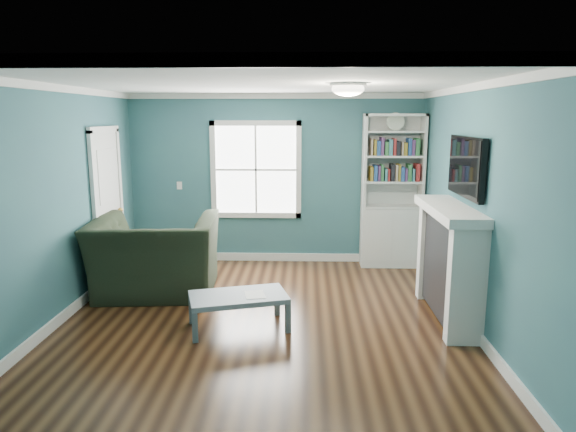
{
  "coord_description": "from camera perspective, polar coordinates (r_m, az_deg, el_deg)",
  "views": [
    {
      "loc": [
        0.46,
        -5.39,
        2.26
      ],
      "look_at": [
        0.27,
        0.4,
        1.13
      ],
      "focal_mm": 32.0,
      "sensor_mm": 36.0,
      "label": 1
    }
  ],
  "objects": [
    {
      "name": "recliner",
      "position": [
        6.77,
        -14.54,
        -2.96
      ],
      "size": [
        1.6,
        1.1,
        1.33
      ],
      "primitive_type": "imported",
      "rotation": [
        0.0,
        0.0,
        -3.06
      ],
      "color": "black",
      "rests_on": "ground"
    },
    {
      "name": "bookshelf",
      "position": [
        7.92,
        11.42,
        1.08
      ],
      "size": [
        0.9,
        0.35,
        2.31
      ],
      "color": "silver",
      "rests_on": "ground"
    },
    {
      "name": "light_switch",
      "position": [
        8.19,
        -11.97,
        3.33
      ],
      "size": [
        0.08,
        0.01,
        0.12
      ],
      "primitive_type": "cube",
      "color": "white",
      "rests_on": "room_walls"
    },
    {
      "name": "ceiling_fixture",
      "position": [
        5.52,
        6.69,
        13.95
      ],
      "size": [
        0.38,
        0.38,
        0.15
      ],
      "color": "white",
      "rests_on": "room_walls"
    },
    {
      "name": "paper_sheet",
      "position": [
        5.59,
        -3.7,
        -8.71
      ],
      "size": [
        0.26,
        0.3,
        0.0
      ],
      "primitive_type": "cube",
      "rotation": [
        0.0,
        0.0,
        0.2
      ],
      "color": "white",
      "rests_on": "coffee_table"
    },
    {
      "name": "fireplace",
      "position": [
        6.04,
        17.46,
        -5.09
      ],
      "size": [
        0.44,
        1.58,
        1.3
      ],
      "color": "black",
      "rests_on": "ground"
    },
    {
      "name": "coffee_table",
      "position": [
        5.62,
        -5.54,
        -9.16
      ],
      "size": [
        1.15,
        0.83,
        0.37
      ],
      "rotation": [
        0.0,
        0.0,
        0.28
      ],
      "color": "#525C62",
      "rests_on": "ground"
    },
    {
      "name": "trim",
      "position": [
        5.51,
        -2.91,
        0.3
      ],
      "size": [
        4.5,
        5.0,
        2.6
      ],
      "color": "white",
      "rests_on": "ground"
    },
    {
      "name": "floor",
      "position": [
        5.86,
        -2.79,
        -11.66
      ],
      "size": [
        5.0,
        5.0,
        0.0
      ],
      "primitive_type": "plane",
      "color": "black",
      "rests_on": "ground"
    },
    {
      "name": "room_walls",
      "position": [
        5.45,
        -2.94,
        3.86
      ],
      "size": [
        5.0,
        5.0,
        5.0
      ],
      "color": "#2F5766",
      "rests_on": "ground"
    },
    {
      "name": "tv",
      "position": [
        5.88,
        19.21,
        5.19
      ],
      "size": [
        0.06,
        1.1,
        0.65
      ],
      "primitive_type": "cube",
      "color": "black",
      "rests_on": "fireplace"
    },
    {
      "name": "door",
      "position": [
        7.4,
        -19.37,
        1.16
      ],
      "size": [
        0.12,
        0.98,
        2.17
      ],
      "color": "silver",
      "rests_on": "ground"
    },
    {
      "name": "window",
      "position": [
        7.95,
        -3.59,
        5.15
      ],
      "size": [
        1.4,
        0.06,
        1.5
      ],
      "color": "white",
      "rests_on": "room_walls"
    }
  ]
}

